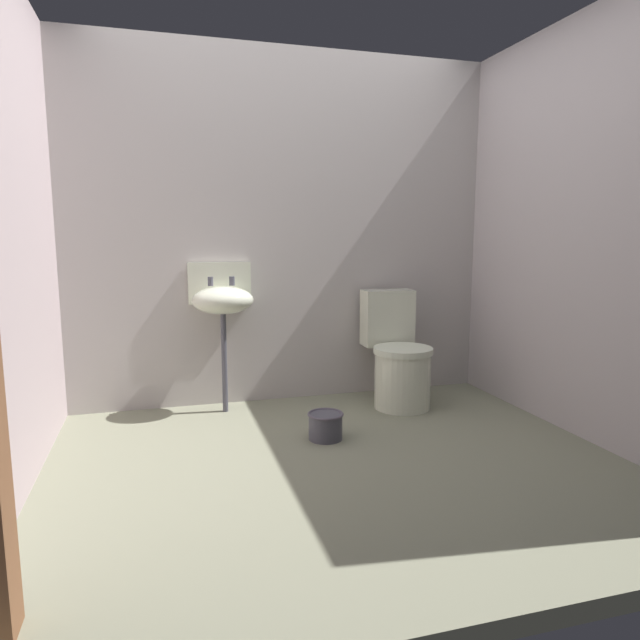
# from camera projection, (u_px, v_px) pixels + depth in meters

# --- Properties ---
(ground_plane) EXTENTS (3.35, 2.71, 0.08)m
(ground_plane) POSITION_uv_depth(u_px,v_px,m) (335.00, 465.00, 3.01)
(ground_plane) COLOR gray
(wall_back) EXTENTS (3.35, 0.10, 2.42)m
(wall_back) POSITION_uv_depth(u_px,v_px,m) (284.00, 229.00, 3.96)
(wall_back) COLOR #B5ADAB
(wall_back) RESTS_ON ground
(wall_left) EXTENTS (0.10, 2.51, 2.42)m
(wall_left) POSITION_uv_depth(u_px,v_px,m) (1.00, 227.00, 2.50)
(wall_left) COLOR #BBA6AA
(wall_left) RESTS_ON ground
(wall_right) EXTENTS (0.10, 2.51, 2.42)m
(wall_right) POSITION_uv_depth(u_px,v_px,m) (577.00, 228.00, 3.33)
(wall_right) COLOR #B9AEB0
(wall_right) RESTS_ON ground
(toilet_near_wall) EXTENTS (0.41, 0.60, 0.78)m
(toilet_near_wall) POSITION_uv_depth(u_px,v_px,m) (398.00, 359.00, 3.91)
(toilet_near_wall) COLOR silver
(toilet_near_wall) RESTS_ON ground
(sink) EXTENTS (0.42, 0.35, 0.99)m
(sink) POSITION_uv_depth(u_px,v_px,m) (222.00, 299.00, 3.70)
(sink) COLOR #4A4955
(sink) RESTS_ON ground
(bucket) EXTENTS (0.21, 0.21, 0.16)m
(bucket) POSITION_uv_depth(u_px,v_px,m) (326.00, 425.00, 3.27)
(bucket) COLOR #4A4955
(bucket) RESTS_ON ground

